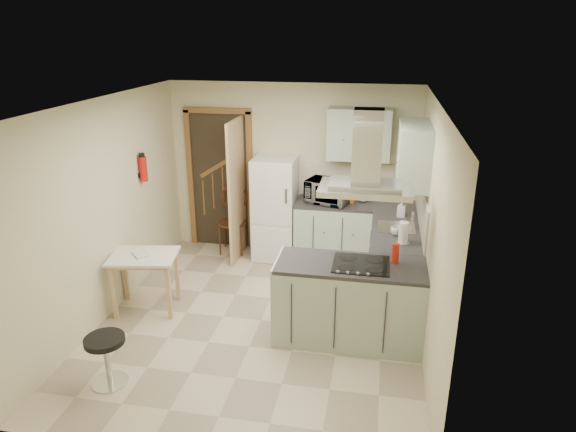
% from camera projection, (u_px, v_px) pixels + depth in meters
% --- Properties ---
extents(floor, '(4.20, 4.20, 0.00)m').
position_uv_depth(floor, '(261.00, 320.00, 5.98)').
color(floor, beige).
rests_on(floor, ground).
extents(ceiling, '(4.20, 4.20, 0.00)m').
position_uv_depth(ceiling, '(256.00, 103.00, 5.12)').
color(ceiling, silver).
rests_on(ceiling, back_wall).
extents(back_wall, '(3.60, 0.00, 3.60)m').
position_uv_depth(back_wall, '(292.00, 170.00, 7.49)').
color(back_wall, beige).
rests_on(back_wall, floor).
extents(left_wall, '(0.00, 4.20, 4.20)m').
position_uv_depth(left_wall, '(106.00, 210.00, 5.86)').
color(left_wall, beige).
rests_on(left_wall, floor).
extents(right_wall, '(0.00, 4.20, 4.20)m').
position_uv_depth(right_wall, '(430.00, 231.00, 5.24)').
color(right_wall, beige).
rests_on(right_wall, floor).
extents(doorway, '(1.10, 0.12, 2.10)m').
position_uv_depth(doorway, '(220.00, 180.00, 7.72)').
color(doorway, brown).
rests_on(doorway, floor).
extents(fridge, '(0.60, 0.60, 1.50)m').
position_uv_depth(fridge, '(275.00, 208.00, 7.42)').
color(fridge, white).
rests_on(fridge, floor).
extents(counter_back, '(1.08, 0.60, 0.90)m').
position_uv_depth(counter_back, '(334.00, 232.00, 7.37)').
color(counter_back, '#9EB2A0').
rests_on(counter_back, floor).
extents(counter_right, '(0.60, 1.95, 0.90)m').
position_uv_depth(counter_right, '(394.00, 255.00, 6.61)').
color(counter_right, '#9EB2A0').
rests_on(counter_right, floor).
extents(splashback, '(1.68, 0.02, 0.50)m').
position_uv_depth(splashback, '(358.00, 180.00, 7.35)').
color(splashback, beige).
rests_on(splashback, counter_back).
extents(wall_cabinet_back, '(0.85, 0.35, 0.70)m').
position_uv_depth(wall_cabinet_back, '(359.00, 134.00, 6.96)').
color(wall_cabinet_back, '#9EB2A0').
rests_on(wall_cabinet_back, back_wall).
extents(wall_cabinet_right, '(0.35, 0.90, 0.70)m').
position_uv_depth(wall_cabinet_right, '(414.00, 154.00, 5.85)').
color(wall_cabinet_right, '#9EB2A0').
rests_on(wall_cabinet_right, right_wall).
extents(peninsula, '(1.55, 0.65, 0.90)m').
position_uv_depth(peninsula, '(350.00, 302.00, 5.48)').
color(peninsula, '#9EB2A0').
rests_on(peninsula, floor).
extents(hob, '(0.58, 0.50, 0.01)m').
position_uv_depth(hob, '(361.00, 264.00, 5.31)').
color(hob, black).
rests_on(hob, peninsula).
extents(extractor_hood, '(0.90, 0.55, 0.10)m').
position_uv_depth(extractor_hood, '(365.00, 189.00, 5.03)').
color(extractor_hood, silver).
rests_on(extractor_hood, ceiling).
extents(sink, '(0.45, 0.40, 0.01)m').
position_uv_depth(sink, '(396.00, 227.00, 6.29)').
color(sink, silver).
rests_on(sink, counter_right).
extents(fire_extinguisher, '(0.10, 0.10, 0.32)m').
position_uv_depth(fire_extinguisher, '(143.00, 169.00, 6.59)').
color(fire_extinguisher, '#B2140F').
rests_on(fire_extinguisher, left_wall).
extents(drop_leaf_table, '(0.84, 0.69, 0.71)m').
position_uv_depth(drop_leaf_table, '(146.00, 282.00, 6.11)').
color(drop_leaf_table, '#DCB487').
rests_on(drop_leaf_table, floor).
extents(bentwood_chair, '(0.44, 0.44, 0.92)m').
position_uv_depth(bentwood_chair, '(232.00, 223.00, 7.67)').
color(bentwood_chair, '#492518').
rests_on(bentwood_chair, floor).
extents(stool, '(0.48, 0.48, 0.51)m').
position_uv_depth(stool, '(107.00, 360.00, 4.85)').
color(stool, black).
rests_on(stool, floor).
extents(microwave, '(0.68, 0.55, 0.32)m').
position_uv_depth(microwave, '(328.00, 191.00, 7.15)').
color(microwave, black).
rests_on(microwave, counter_back).
extents(kettle, '(0.17, 0.17, 0.23)m').
position_uv_depth(kettle, '(364.00, 193.00, 7.22)').
color(kettle, white).
rests_on(kettle, counter_back).
extents(cereal_box, '(0.14, 0.24, 0.34)m').
position_uv_depth(cereal_box, '(352.00, 189.00, 7.21)').
color(cereal_box, orange).
rests_on(cereal_box, counter_back).
extents(soap_bottle, '(0.11, 0.11, 0.22)m').
position_uv_depth(soap_bottle, '(401.00, 209.00, 6.62)').
color(soap_bottle, '#9E9DA9').
rests_on(soap_bottle, counter_right).
extents(paper_towel, '(0.13, 0.13, 0.27)m').
position_uv_depth(paper_towel, '(403.00, 232.00, 5.79)').
color(paper_towel, silver).
rests_on(paper_towel, counter_right).
extents(cup, '(0.16, 0.16, 0.10)m').
position_uv_depth(cup, '(396.00, 231.00, 6.06)').
color(cup, white).
rests_on(cup, counter_right).
extents(red_bottle, '(0.09, 0.09, 0.21)m').
position_uv_depth(red_bottle, '(395.00, 253.00, 5.32)').
color(red_bottle, red).
rests_on(red_bottle, peninsula).
extents(book, '(0.27, 0.27, 0.10)m').
position_uv_depth(book, '(134.00, 252.00, 5.94)').
color(book, '#A03544').
rests_on(book, drop_leaf_table).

